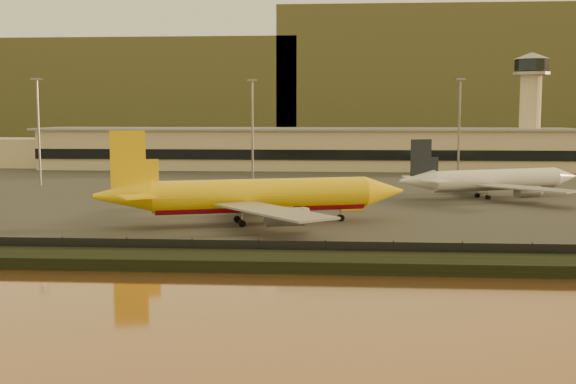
% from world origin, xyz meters
% --- Properties ---
extents(ground, '(900.00, 900.00, 0.00)m').
position_xyz_m(ground, '(0.00, 0.00, 0.00)').
color(ground, black).
rests_on(ground, ground).
extents(embankment, '(320.00, 7.00, 1.40)m').
position_xyz_m(embankment, '(0.00, -17.00, 0.70)').
color(embankment, black).
rests_on(embankment, ground).
extents(tarmac, '(320.00, 220.00, 0.20)m').
position_xyz_m(tarmac, '(0.00, 95.00, 0.10)').
color(tarmac, '#2D2D2D').
rests_on(tarmac, ground).
extents(perimeter_fence, '(300.00, 0.05, 2.20)m').
position_xyz_m(perimeter_fence, '(0.00, -13.00, 1.30)').
color(perimeter_fence, black).
rests_on(perimeter_fence, tarmac).
extents(terminal_building, '(202.00, 25.00, 12.60)m').
position_xyz_m(terminal_building, '(-14.52, 125.55, 6.25)').
color(terminal_building, '#C6B089').
rests_on(terminal_building, tarmac).
extents(control_tower, '(11.20, 11.20, 35.50)m').
position_xyz_m(control_tower, '(70.00, 131.00, 21.66)').
color(control_tower, '#C6B089').
rests_on(control_tower, tarmac).
extents(apron_light_masts, '(152.20, 12.20, 25.40)m').
position_xyz_m(apron_light_masts, '(15.00, 75.00, 15.70)').
color(apron_light_masts, slate).
rests_on(apron_light_masts, tarmac).
extents(distant_hills, '(470.00, 160.00, 70.00)m').
position_xyz_m(distant_hills, '(-20.74, 340.00, 31.39)').
color(distant_hills, brown).
rests_on(distant_hills, ground).
extents(dhl_cargo_jet, '(48.15, 45.95, 14.68)m').
position_xyz_m(dhl_cargo_jet, '(-1.37, 13.51, 4.58)').
color(dhl_cargo_jet, yellow).
rests_on(dhl_cargo_jet, tarmac).
extents(white_narrowbody_jet, '(40.22, 38.02, 12.19)m').
position_xyz_m(white_narrowbody_jet, '(42.62, 51.21, 3.84)').
color(white_narrowbody_jet, white).
rests_on(white_narrowbody_jet, tarmac).
extents(gse_vehicle_yellow, '(4.27, 2.85, 1.77)m').
position_xyz_m(gse_vehicle_yellow, '(13.67, 30.98, 1.08)').
color(gse_vehicle_yellow, yellow).
rests_on(gse_vehicle_yellow, tarmac).
extents(gse_vehicle_white, '(3.63, 2.12, 1.54)m').
position_xyz_m(gse_vehicle_white, '(-22.33, 39.68, 0.97)').
color(gse_vehicle_white, white).
rests_on(gse_vehicle_white, tarmac).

